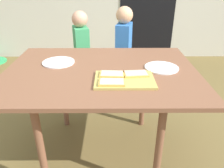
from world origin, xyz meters
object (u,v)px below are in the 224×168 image
object	(u,v)px
dining_table	(101,79)
child_left	(82,53)
cutting_board	(125,80)
pizza_slice_near_left	(112,82)
plate_white_right	(162,68)
pizza_slice_far_left	(112,74)
child_right	(124,49)
pizza_slice_far_right	(136,74)
plate_white_left	(58,62)

from	to	relation	value
dining_table	child_left	size ratio (longest dim) A/B	1.31
cutting_board	pizza_slice_near_left	distance (m)	0.10
pizza_slice_near_left	plate_white_right	xyz separation A→B (m)	(0.35, 0.27, -0.02)
pizza_slice_near_left	pizza_slice_far_left	size ratio (longest dim) A/B	0.98
dining_table	child_right	size ratio (longest dim) A/B	1.27
dining_table	pizza_slice_far_right	size ratio (longest dim) A/B	8.13
dining_table	child_left	world-z (taller)	child_left
plate_white_right	child_left	distance (m)	1.08
pizza_slice_near_left	child_right	distance (m)	1.14
pizza_slice_far_right	pizza_slice_near_left	bearing A→B (deg)	-142.12
dining_table	pizza_slice_near_left	bearing A→B (deg)	-72.69
dining_table	child_left	bearing A→B (deg)	105.91
plate_white_left	pizza_slice_near_left	bearing A→B (deg)	-43.13
pizza_slice_far_right	cutting_board	bearing A→B (deg)	-143.14
dining_table	plate_white_right	xyz separation A→B (m)	(0.43, 0.02, 0.08)
dining_table	child_left	xyz separation A→B (m)	(-0.24, 0.85, -0.10)
plate_white_right	plate_white_left	bearing A→B (deg)	171.76
pizza_slice_near_left	child_right	xyz separation A→B (m)	(0.13, 1.12, -0.16)
pizza_slice_far_right	child_left	distance (m)	1.10
dining_table	pizza_slice_far_left	xyz separation A→B (m)	(0.08, -0.12, 0.10)
pizza_slice_far_right	plate_white_right	distance (m)	0.24
pizza_slice_far_right	child_left	bearing A→B (deg)	116.08
pizza_slice_far_left	child_left	distance (m)	1.04
dining_table	plate_white_left	size ratio (longest dim) A/B	5.61
plate_white_left	cutting_board	bearing A→B (deg)	-32.87
cutting_board	plate_white_left	distance (m)	0.57
pizza_slice_far_left	cutting_board	bearing A→B (deg)	-33.64
cutting_board	pizza_slice_far_right	xyz separation A→B (m)	(0.08, 0.06, 0.01)
cutting_board	plate_white_left	world-z (taller)	cutting_board
pizza_slice_far_left	child_left	xyz separation A→B (m)	(-0.32, 0.97, -0.20)
cutting_board	pizza_slice_far_left	distance (m)	0.10
dining_table	cutting_board	size ratio (longest dim) A/B	3.59
cutting_board	child_left	size ratio (longest dim) A/B	0.37
pizza_slice_near_left	pizza_slice_far_right	world-z (taller)	same
pizza_slice_far_left	dining_table	bearing A→B (deg)	121.62
pizza_slice_near_left	pizza_slice_far_right	size ratio (longest dim) A/B	0.96
pizza_slice_far_left	plate_white_right	distance (m)	0.38
cutting_board	plate_white_right	size ratio (longest dim) A/B	1.56
child_left	dining_table	bearing A→B (deg)	-74.09
pizza_slice_far_right	plate_white_right	bearing A→B (deg)	36.00
cutting_board	plate_white_right	bearing A→B (deg)	36.25
plate_white_left	pizza_slice_far_left	bearing A→B (deg)	-32.72
dining_table	pizza_slice_near_left	distance (m)	0.27
pizza_slice_far_left	plate_white_right	size ratio (longest dim) A/B	0.68
dining_table	pizza_slice_near_left	world-z (taller)	pizza_slice_near_left
pizza_slice_far_right	child_left	xyz separation A→B (m)	(-0.47, 0.97, -0.20)
pizza_slice_far_left	child_left	size ratio (longest dim) A/B	0.16
pizza_slice_far_left	pizza_slice_near_left	bearing A→B (deg)	-90.76
plate_white_right	child_right	bearing A→B (deg)	104.44
cutting_board	pizza_slice_far_right	distance (m)	0.10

